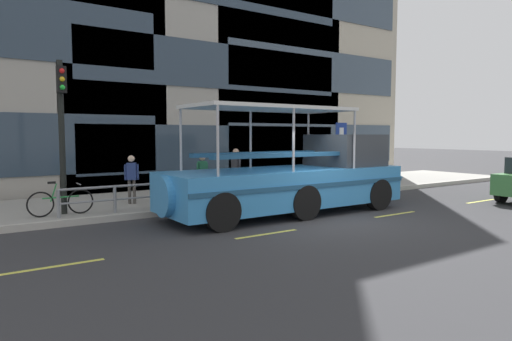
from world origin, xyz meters
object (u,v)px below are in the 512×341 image
object	(u,v)px
leaned_bicycle	(61,202)
traffic_light_pole	(62,122)
duck_tour_boat	(300,178)
pedestrian_mid_left	(236,168)
pedestrian_near_bow	(308,166)
pedestrian_near_stern	(132,175)
pedestrian_mid_right	(202,172)
parking_sign	(341,144)

from	to	relation	value
leaned_bicycle	traffic_light_pole	bearing A→B (deg)	48.18
duck_tour_boat	pedestrian_mid_left	xyz separation A→B (m)	(-0.45, 3.07, 0.17)
duck_tour_boat	pedestrian_near_bow	size ratio (longest dim) A/B	6.39
pedestrian_mid_left	pedestrian_near_stern	world-z (taller)	pedestrian_mid_left
pedestrian_mid_left	pedestrian_mid_right	distance (m)	1.38
duck_tour_boat	pedestrian_near_stern	xyz separation A→B (m)	(-4.17, 3.46, 0.07)
pedestrian_near_bow	leaned_bicycle	bearing A→B (deg)	-174.22
duck_tour_boat	pedestrian_mid_left	bearing A→B (deg)	98.41
leaned_bicycle	pedestrian_near_bow	size ratio (longest dim) A/B	1.15
parking_sign	pedestrian_mid_right	bearing A→B (deg)	175.76
parking_sign	leaned_bicycle	size ratio (longest dim) A/B	1.56
parking_sign	pedestrian_near_stern	distance (m)	8.58
parking_sign	leaned_bicycle	world-z (taller)	parking_sign
leaned_bicycle	pedestrian_mid_left	distance (m)	6.12
duck_tour_boat	pedestrian_mid_right	xyz separation A→B (m)	(-1.83, 3.03, 0.07)
parking_sign	pedestrian_near_bow	bearing A→B (deg)	137.47
parking_sign	pedestrian_near_bow	xyz separation A→B (m)	(-0.98, 0.90, -0.94)
leaned_bicycle	pedestrian_near_stern	bearing A→B (deg)	22.69
pedestrian_near_stern	traffic_light_pole	bearing A→B (deg)	-159.22
parking_sign	leaned_bicycle	xyz separation A→B (m)	(-10.83, -0.09, -1.47)
duck_tour_boat	pedestrian_mid_right	distance (m)	3.54
leaned_bicycle	pedestrian_near_stern	xyz separation A→B (m)	(2.34, 0.98, 0.57)
duck_tour_boat	pedestrian_mid_right	size ratio (longest dim) A/B	6.18
pedestrian_near_bow	pedestrian_mid_left	bearing A→B (deg)	-173.79
traffic_light_pole	pedestrian_mid_right	xyz separation A→B (m)	(4.56, 0.41, -1.65)
traffic_light_pole	pedestrian_near_stern	world-z (taller)	traffic_light_pole
leaned_bicycle	pedestrian_near_stern	world-z (taller)	pedestrian_near_stern
parking_sign	pedestrian_mid_right	distance (m)	6.23
duck_tour_boat	pedestrian_mid_right	bearing A→B (deg)	121.08
duck_tour_boat	pedestrian_near_bow	distance (m)	4.82
pedestrian_mid_right	pedestrian_near_stern	bearing A→B (deg)	169.66
traffic_light_pole	pedestrian_near_bow	world-z (taller)	traffic_light_pole
pedestrian_near_bow	traffic_light_pole	bearing A→B (deg)	-174.95
leaned_bicycle	pedestrian_near_bow	distance (m)	9.91
traffic_light_pole	duck_tour_boat	bearing A→B (deg)	-22.30
traffic_light_pole	parking_sign	world-z (taller)	traffic_light_pole
traffic_light_pole	duck_tour_boat	distance (m)	7.12
pedestrian_mid_left	pedestrian_near_bow	bearing A→B (deg)	6.21
traffic_light_pole	parking_sign	distance (m)	10.73
pedestrian_mid_left	pedestrian_mid_right	bearing A→B (deg)	-178.60
pedestrian_near_bow	pedestrian_near_stern	size ratio (longest dim) A/B	0.96
pedestrian_near_bow	pedestrian_near_stern	world-z (taller)	pedestrian_near_stern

